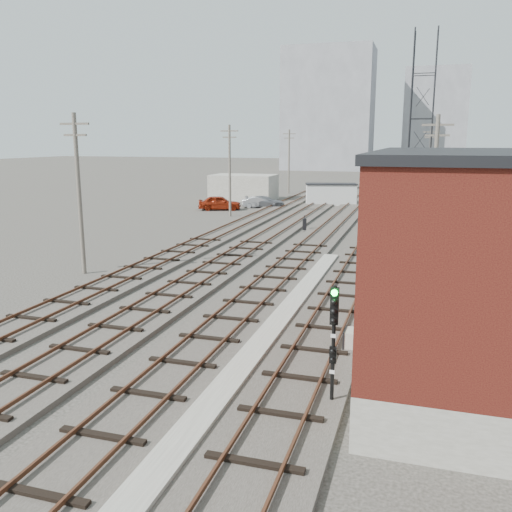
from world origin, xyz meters
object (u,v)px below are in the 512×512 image
at_px(car_red, 220,203).
at_px(car_silver, 258,202).
at_px(switch_stand, 304,224).
at_px(car_grey, 265,202).
at_px(signal_mast, 333,339).
at_px(site_trailer, 331,194).

height_order(car_red, car_silver, car_red).
height_order(switch_stand, car_grey, switch_stand).
relative_size(signal_mast, car_silver, 0.96).
distance_m(switch_stand, site_trailer, 19.73).
height_order(signal_mast, car_grey, signal_mast).
relative_size(switch_stand, car_red, 0.27).
relative_size(site_trailer, car_grey, 1.43).
height_order(site_trailer, car_red, site_trailer).
bearing_deg(switch_stand, car_silver, 97.25).
relative_size(signal_mast, car_grey, 0.80).
bearing_deg(car_silver, site_trailer, -76.69).
distance_m(signal_mast, car_silver, 47.05).
height_order(signal_mast, switch_stand, signal_mast).
height_order(signal_mast, car_red, signal_mast).
relative_size(switch_stand, car_silver, 0.34).
distance_m(switch_stand, car_silver, 16.71).
bearing_deg(car_silver, car_red, 111.75).
height_order(switch_stand, site_trailer, site_trailer).
bearing_deg(car_silver, switch_stand, -171.89).
relative_size(switch_stand, car_grey, 0.28).
xyz_separation_m(site_trailer, car_red, (-10.86, -8.56, -0.47)).
distance_m(site_trailer, car_red, 13.84).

